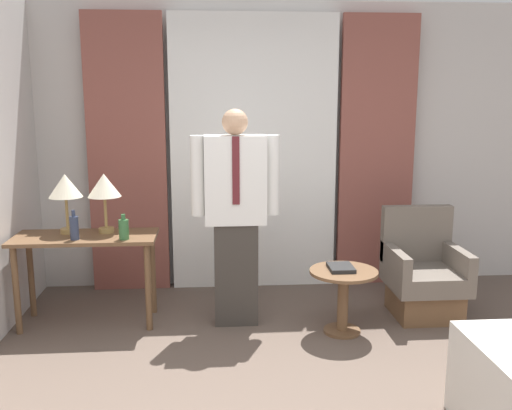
{
  "coord_description": "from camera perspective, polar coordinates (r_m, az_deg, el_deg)",
  "views": [
    {
      "loc": [
        -0.4,
        -2.62,
        1.86
      ],
      "look_at": [
        -0.06,
        1.66,
        1.01
      ],
      "focal_mm": 40.0,
      "sensor_mm": 36.0,
      "label": 1
    }
  ],
  "objects": [
    {
      "name": "armchair",
      "position": [
        5.07,
        16.39,
        -6.96
      ],
      "size": [
        0.61,
        0.62,
        0.9
      ],
      "color": "brown",
      "rests_on": "ground_plane"
    },
    {
      "name": "desk",
      "position": [
        4.8,
        -16.64,
        -4.39
      ],
      "size": [
        1.13,
        0.49,
        0.74
      ],
      "color": "brown",
      "rests_on": "ground_plane"
    },
    {
      "name": "bottle_near_edge",
      "position": [
        4.55,
        -13.09,
        -2.35
      ],
      "size": [
        0.08,
        0.08,
        0.2
      ],
      "color": "#336638",
      "rests_on": "desk"
    },
    {
      "name": "table_lamp_left",
      "position": [
        4.82,
        -18.53,
        1.63
      ],
      "size": [
        0.27,
        0.27,
        0.49
      ],
      "color": "#9E7F47",
      "rests_on": "desk"
    },
    {
      "name": "person",
      "position": [
        4.53,
        -2.06,
        -0.57
      ],
      "size": [
        0.7,
        0.23,
        1.74
      ],
      "color": "#38332D",
      "rests_on": "ground_plane"
    },
    {
      "name": "curtain_sheer_center",
      "position": [
        5.4,
        -0.21,
        5.08
      ],
      "size": [
        1.56,
        0.06,
        2.58
      ],
      "color": "white",
      "rests_on": "ground_plane"
    },
    {
      "name": "side_table",
      "position": [
        4.54,
        8.71,
        -8.43
      ],
      "size": [
        0.53,
        0.53,
        0.51
      ],
      "color": "brown",
      "rests_on": "ground_plane"
    },
    {
      "name": "wall_back",
      "position": [
        5.52,
        -0.31,
        5.84
      ],
      "size": [
        10.0,
        0.06,
        2.7
      ],
      "color": "beige",
      "rests_on": "ground_plane"
    },
    {
      "name": "bottle_by_lamp",
      "position": [
        4.64,
        -17.72,
        -2.15
      ],
      "size": [
        0.07,
        0.07,
        0.23
      ],
      "color": "#2D3851",
      "rests_on": "desk"
    },
    {
      "name": "table_lamp_right",
      "position": [
        4.75,
        -14.94,
        1.71
      ],
      "size": [
        0.27,
        0.27,
        0.49
      ],
      "color": "#9E7F47",
      "rests_on": "desk"
    },
    {
      "name": "curtain_drape_right",
      "position": [
        5.61,
        11.96,
        5.07
      ],
      "size": [
        0.72,
        0.06,
        2.58
      ],
      "color": "brown",
      "rests_on": "ground_plane"
    },
    {
      "name": "book",
      "position": [
        4.51,
        8.48,
        -6.2
      ],
      "size": [
        0.19,
        0.24,
        0.03
      ],
      "color": "black",
      "rests_on": "side_table"
    },
    {
      "name": "curtain_drape_left",
      "position": [
        5.44,
        -12.76,
        4.85
      ],
      "size": [
        0.72,
        0.06,
        2.58
      ],
      "color": "brown",
      "rests_on": "ground_plane"
    }
  ]
}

